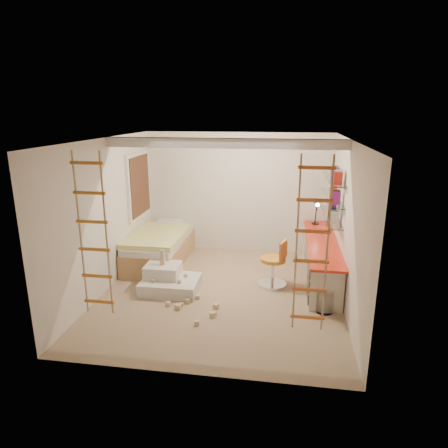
% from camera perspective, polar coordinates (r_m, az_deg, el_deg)
% --- Properties ---
extents(floor, '(4.50, 4.50, 0.00)m').
position_cam_1_polar(floor, '(7.00, -0.38, -9.76)').
color(floor, tan).
rests_on(floor, ground).
extents(ceiling_beam, '(4.00, 0.18, 0.16)m').
position_cam_1_polar(ceiling_beam, '(6.63, 0.00, 11.47)').
color(ceiling_beam, white).
rests_on(ceiling_beam, ceiling).
extents(window_frame, '(0.06, 1.15, 1.35)m').
position_cam_1_polar(window_frame, '(8.42, -12.15, 5.41)').
color(window_frame, white).
rests_on(window_frame, wall_left).
extents(window_blind, '(0.02, 1.00, 1.20)m').
position_cam_1_polar(window_blind, '(8.40, -11.89, 5.40)').
color(window_blind, '#4C2D1E').
rests_on(window_blind, window_frame).
extents(rope_ladder_left, '(0.41, 0.04, 2.13)m').
position_cam_1_polar(rope_ladder_left, '(5.29, -18.17, -1.61)').
color(rope_ladder_left, '#BC7720').
rests_on(rope_ladder_left, ceiling).
extents(rope_ladder_right, '(0.41, 0.04, 2.13)m').
position_cam_1_polar(rope_ladder_right, '(4.74, 12.44, -3.16)').
color(rope_ladder_right, '#D05B23').
rests_on(rope_ladder_right, ceiling).
extents(waste_bin, '(0.26, 0.26, 0.33)m').
position_cam_1_polar(waste_bin, '(6.51, 14.21, -10.75)').
color(waste_bin, white).
rests_on(waste_bin, floor).
extents(desk, '(0.56, 2.80, 0.75)m').
position_cam_1_polar(desk, '(7.60, 13.62, -4.81)').
color(desk, red).
rests_on(desk, floor).
extents(shelves, '(0.25, 1.80, 0.71)m').
position_cam_1_polar(shelves, '(7.57, 15.16, 3.66)').
color(shelves, white).
rests_on(shelves, wall_right).
extents(bed, '(1.02, 2.00, 0.69)m').
position_cam_1_polar(bed, '(8.31, -9.16, -3.28)').
color(bed, '#AD7F51').
rests_on(bed, floor).
extents(task_lamp, '(0.14, 0.36, 0.57)m').
position_cam_1_polar(task_lamp, '(8.30, 13.13, 2.28)').
color(task_lamp, black).
rests_on(task_lamp, desk).
extents(swivel_chair, '(0.64, 0.64, 0.86)m').
position_cam_1_polar(swivel_chair, '(7.18, 7.15, -6.43)').
color(swivel_chair, orange).
rests_on(swivel_chair, floor).
extents(play_platform, '(0.98, 0.77, 0.43)m').
position_cam_1_polar(play_platform, '(7.11, -7.93, -8.01)').
color(play_platform, silver).
rests_on(play_platform, floor).
extents(toy_blocks, '(1.22, 1.26, 0.70)m').
position_cam_1_polar(toy_blocks, '(6.66, -5.89, -9.40)').
color(toy_blocks, '#CCB284').
rests_on(toy_blocks, floor).
extents(books, '(0.14, 0.70, 0.92)m').
position_cam_1_polar(books, '(7.54, 15.23, 4.61)').
color(books, white).
rests_on(books, shelves).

